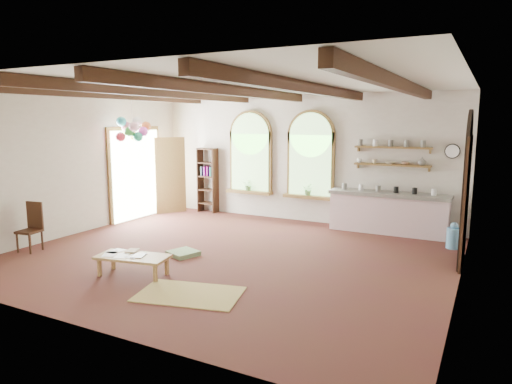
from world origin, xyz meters
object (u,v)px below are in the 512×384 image
Objects in this scene: coffee_table at (133,258)px; balloon_cluster at (133,130)px; side_chair at (30,237)px; kitchen_counter at (388,212)px.

balloon_cluster is (-2.55, 2.90, 2.03)m from coffee_table.
side_chair is (-2.80, 0.16, -0.02)m from coffee_table.
balloon_cluster reaches higher than coffee_table.
coffee_table is (-3.15, -4.93, -0.17)m from kitchen_counter.
coffee_table is 1.33× the size of side_chair.
side_chair is (-5.95, -4.77, -0.20)m from kitchen_counter.
balloon_cluster is (0.25, 2.74, 2.05)m from side_chair.
kitchen_counter is 2.09× the size of coffee_table.
balloon_cluster is (-5.71, -2.03, 1.86)m from kitchen_counter.
balloon_cluster reaches higher than side_chair.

